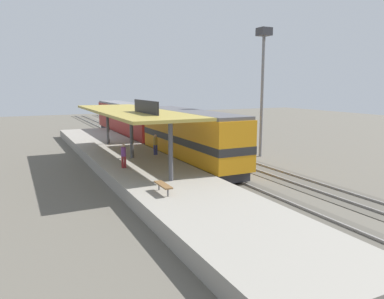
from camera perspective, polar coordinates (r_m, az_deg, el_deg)
ground_plane at (r=32.45m, az=1.98°, el=-1.83°), size 120.00×120.00×0.00m
track_near at (r=31.57m, az=-1.23°, el=-2.10°), size 3.20×110.00×0.16m
track_far at (r=33.72m, az=5.88°, el=-1.37°), size 3.20×110.00×0.16m
platform at (r=29.88m, az=-9.26°, el=-2.10°), size 6.00×44.00×0.90m
station_canopy at (r=29.22m, az=-9.43°, el=5.72°), size 5.20×18.00×4.70m
platform_bench at (r=19.79m, az=-4.50°, el=-5.56°), size 0.44×1.70×0.50m
locomotive at (r=30.13m, az=-0.32°, el=1.91°), size 2.93×14.43×4.44m
passenger_carriage_single at (r=46.90m, az=-9.97°, el=4.53°), size 2.90×20.00×4.24m
light_mast at (r=34.69m, az=11.00°, el=12.71°), size 1.10×1.10×11.70m
person_waiting at (r=30.61m, az=-5.71°, el=0.94°), size 0.34×0.34×1.71m
person_walking at (r=26.02m, az=-10.60°, el=-0.78°), size 0.34×0.34×1.71m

